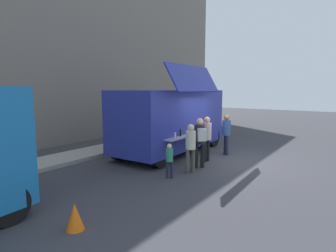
{
  "coord_description": "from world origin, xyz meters",
  "views": [
    {
      "loc": [
        -10.03,
        -4.24,
        2.76
      ],
      "look_at": [
        -1.07,
        2.17,
        1.3
      ],
      "focal_mm": 29.15,
      "sensor_mm": 36.0,
      "label": 1
    }
  ],
  "objects_px": {
    "trash_bin": "(176,129)",
    "customer_front_ordering": "(207,135)",
    "food_truck_main": "(172,119)",
    "customer_extra_browsing": "(226,131)",
    "child_near_queue": "(169,158)",
    "customer_mid_with_backpack": "(200,138)",
    "traffic_cone_orange": "(75,217)",
    "customer_rear_waiting": "(191,144)"
  },
  "relations": [
    {
      "from": "food_truck_main",
      "to": "customer_extra_browsing",
      "type": "height_order",
      "value": "food_truck_main"
    },
    {
      "from": "customer_rear_waiting",
      "to": "customer_extra_browsing",
      "type": "height_order",
      "value": "customer_extra_browsing"
    },
    {
      "from": "food_truck_main",
      "to": "trash_bin",
      "type": "height_order",
      "value": "food_truck_main"
    },
    {
      "from": "traffic_cone_orange",
      "to": "customer_front_ordering",
      "type": "distance_m",
      "value": 6.25
    },
    {
      "from": "customer_mid_with_backpack",
      "to": "child_near_queue",
      "type": "distance_m",
      "value": 1.61
    },
    {
      "from": "food_truck_main",
      "to": "customer_extra_browsing",
      "type": "distance_m",
      "value": 2.41
    },
    {
      "from": "food_truck_main",
      "to": "traffic_cone_orange",
      "type": "relative_size",
      "value": 10.87
    },
    {
      "from": "customer_rear_waiting",
      "to": "child_near_queue",
      "type": "relative_size",
      "value": 1.49
    },
    {
      "from": "food_truck_main",
      "to": "customer_mid_with_backpack",
      "type": "xyz_separation_m",
      "value": [
        -1.44,
        -2.21,
        -0.42
      ]
    },
    {
      "from": "child_near_queue",
      "to": "customer_rear_waiting",
      "type": "bearing_deg",
      "value": -49.16
    },
    {
      "from": "customer_front_ordering",
      "to": "customer_rear_waiting",
      "type": "xyz_separation_m",
      "value": [
        -1.6,
        -0.24,
        -0.06
      ]
    },
    {
      "from": "trash_bin",
      "to": "customer_rear_waiting",
      "type": "distance_m",
      "value": 7.47
    },
    {
      "from": "customer_mid_with_backpack",
      "to": "food_truck_main",
      "type": "bearing_deg",
      "value": 11.97
    },
    {
      "from": "traffic_cone_orange",
      "to": "customer_rear_waiting",
      "type": "relative_size",
      "value": 0.33
    },
    {
      "from": "customer_mid_with_backpack",
      "to": "trash_bin",
      "type": "bearing_deg",
      "value": -4.06
    },
    {
      "from": "customer_rear_waiting",
      "to": "child_near_queue",
      "type": "height_order",
      "value": "customer_rear_waiting"
    },
    {
      "from": "trash_bin",
      "to": "customer_rear_waiting",
      "type": "height_order",
      "value": "customer_rear_waiting"
    },
    {
      "from": "trash_bin",
      "to": "customer_extra_browsing",
      "type": "distance_m",
      "value": 5.28
    },
    {
      "from": "trash_bin",
      "to": "child_near_queue",
      "type": "xyz_separation_m",
      "value": [
        -6.78,
        -4.31,
        0.22
      ]
    },
    {
      "from": "traffic_cone_orange",
      "to": "customer_rear_waiting",
      "type": "bearing_deg",
      "value": 1.17
    },
    {
      "from": "trash_bin",
      "to": "customer_front_ordering",
      "type": "relative_size",
      "value": 0.5
    },
    {
      "from": "customer_mid_with_backpack",
      "to": "child_near_queue",
      "type": "bearing_deg",
      "value": 126.82
    },
    {
      "from": "customer_mid_with_backpack",
      "to": "customer_rear_waiting",
      "type": "distance_m",
      "value": 0.66
    },
    {
      "from": "customer_extra_browsing",
      "to": "child_near_queue",
      "type": "distance_m",
      "value": 4.02
    },
    {
      "from": "customer_extra_browsing",
      "to": "child_near_queue",
      "type": "xyz_separation_m",
      "value": [
        -4.0,
        0.14,
        -0.37
      ]
    },
    {
      "from": "customer_front_ordering",
      "to": "customer_mid_with_backpack",
      "type": "relative_size",
      "value": 0.98
    },
    {
      "from": "traffic_cone_orange",
      "to": "customer_mid_with_backpack",
      "type": "bearing_deg",
      "value": 1.18
    },
    {
      "from": "customer_mid_with_backpack",
      "to": "customer_extra_browsing",
      "type": "xyz_separation_m",
      "value": [
        2.47,
        0.08,
        -0.06
      ]
    },
    {
      "from": "food_truck_main",
      "to": "traffic_cone_orange",
      "type": "xyz_separation_m",
      "value": [
        -6.69,
        -2.32,
        -1.23
      ]
    },
    {
      "from": "customer_mid_with_backpack",
      "to": "customer_extra_browsing",
      "type": "relative_size",
      "value": 1.04
    },
    {
      "from": "traffic_cone_orange",
      "to": "customer_extra_browsing",
      "type": "distance_m",
      "value": 7.75
    },
    {
      "from": "customer_front_ordering",
      "to": "customer_rear_waiting",
      "type": "height_order",
      "value": "customer_front_ordering"
    },
    {
      "from": "trash_bin",
      "to": "customer_extra_browsing",
      "type": "relative_size",
      "value": 0.51
    },
    {
      "from": "traffic_cone_orange",
      "to": "customer_extra_browsing",
      "type": "bearing_deg",
      "value": 1.4
    },
    {
      "from": "child_near_queue",
      "to": "customer_extra_browsing",
      "type": "bearing_deg",
      "value": -36.1
    },
    {
      "from": "traffic_cone_orange",
      "to": "child_near_queue",
      "type": "relative_size",
      "value": 0.5
    },
    {
      "from": "trash_bin",
      "to": "child_near_queue",
      "type": "height_order",
      "value": "child_near_queue"
    },
    {
      "from": "customer_mid_with_backpack",
      "to": "child_near_queue",
      "type": "relative_size",
      "value": 1.61
    },
    {
      "from": "food_truck_main",
      "to": "traffic_cone_orange",
      "type": "distance_m",
      "value": 7.18
    },
    {
      "from": "trash_bin",
      "to": "customer_mid_with_backpack",
      "type": "height_order",
      "value": "customer_mid_with_backpack"
    },
    {
      "from": "customer_extra_browsing",
      "to": "trash_bin",
      "type": "bearing_deg",
      "value": -70.28
    },
    {
      "from": "food_truck_main",
      "to": "customer_extra_browsing",
      "type": "bearing_deg",
      "value": -66.13
    }
  ]
}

